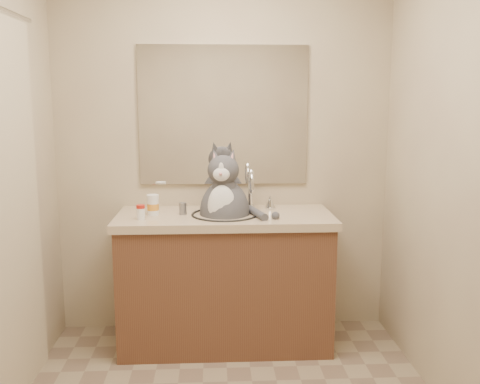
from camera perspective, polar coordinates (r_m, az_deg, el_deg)
The scene contains 7 objects.
room at distance 2.31m, azimuth -1.15°, elevation 1.06°, with size 2.22×2.52×2.42m.
vanity at distance 3.44m, azimuth -1.60°, elevation -9.01°, with size 1.34×0.59×1.12m.
mirror at distance 3.52m, azimuth -1.78°, elevation 8.16°, with size 1.10×0.02×0.90m, color white.
cat at distance 3.31m, azimuth -1.64°, elevation -1.70°, with size 0.44×0.42×0.62m.
pill_bottle_redcap at distance 3.22m, azimuth -10.54°, elevation -2.12°, with size 0.06×0.06×0.09m.
pill_bottle_orange at distance 3.34m, azimuth -9.27°, elevation -1.40°, with size 0.09×0.09×0.13m.
grey_canister at distance 3.33m, azimuth -6.12°, elevation -1.77°, with size 0.05×0.05×0.07m.
Camera 1 is at (-0.07, -2.29, 1.55)m, focal length 40.00 mm.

